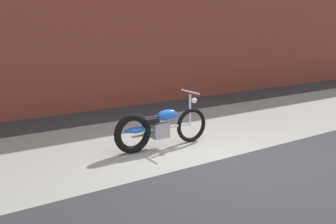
{
  "coord_description": "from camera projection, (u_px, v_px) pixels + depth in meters",
  "views": [
    {
      "loc": [
        -4.15,
        -4.59,
        2.2
      ],
      "look_at": [
        -0.43,
        0.85,
        0.75
      ],
      "focal_mm": 40.49,
      "sensor_mm": 36.0,
      "label": 1
    }
  ],
  "objects": [
    {
      "name": "ground_plane",
      "position": [
        217.0,
        161.0,
        6.46
      ],
      "size": [
        80.0,
        80.0,
        0.0
      ],
      "primitive_type": "plane",
      "color": "#2D2D30"
    },
    {
      "name": "sidewalk_slab",
      "position": [
        160.0,
        137.0,
        7.87
      ],
      "size": [
        36.0,
        3.5,
        0.01
      ],
      "primitive_type": "cube",
      "color": "gray",
      "rests_on": "ground"
    },
    {
      "name": "motorcycle_blue",
      "position": [
        156.0,
        128.0,
        7.04
      ],
      "size": [
        2.01,
        0.58,
        1.03
      ],
      "rotation": [
        0.0,
        0.0,
        -0.03
      ],
      "color": "black",
      "rests_on": "ground"
    }
  ]
}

